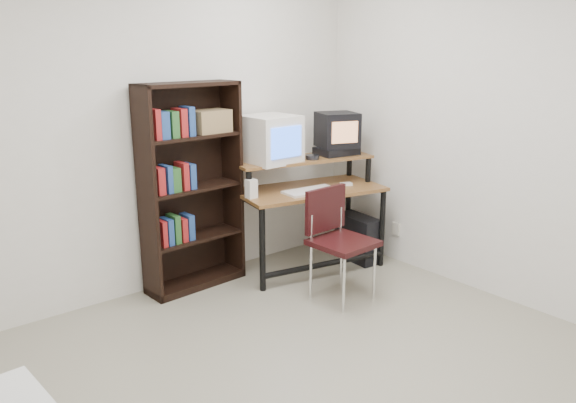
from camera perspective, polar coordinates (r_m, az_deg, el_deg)
floor at (r=3.41m, az=3.54°, el=-19.21°), size 4.00×4.00×0.01m
back_wall at (r=4.52m, az=-13.85°, el=6.97°), size 4.00×0.01×2.60m
right_wall at (r=4.47m, az=23.08°, el=6.10°), size 0.01×4.00×2.60m
computer_desk at (r=4.95m, az=2.10°, el=0.97°), size 1.37×0.88×0.98m
crt_monitor at (r=4.81m, az=-1.84°, el=6.35°), size 0.44×0.45×0.40m
vcr at (r=5.15m, az=4.94°, el=5.07°), size 0.39×0.30×0.08m
crt_tv at (r=5.13m, az=5.02°, el=7.26°), size 0.42×0.42×0.31m
cd_spindle at (r=4.92m, az=2.50°, el=4.45°), size 0.13×0.13×0.05m
keyboard at (r=4.79m, az=2.28°, el=1.00°), size 0.49×0.25×0.03m
mousepad at (r=5.04m, az=6.12°, el=1.49°), size 0.22×0.19×0.01m
mouse at (r=5.04m, az=5.93°, el=1.72°), size 0.12×0.09×0.03m
desk_speaker at (r=4.59m, az=-3.75°, el=1.22°), size 0.08×0.08×0.17m
pc_tower at (r=5.29m, az=7.11°, el=-3.69°), size 0.24×0.47×0.42m
school_chair at (r=4.40m, az=4.94°, el=-3.08°), size 0.45×0.45×0.87m
bookshelf at (r=4.58m, az=-9.93°, el=1.72°), size 0.85×0.33×1.67m
wall_outlet at (r=5.31m, az=10.90°, el=-2.76°), size 0.02×0.08×0.12m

